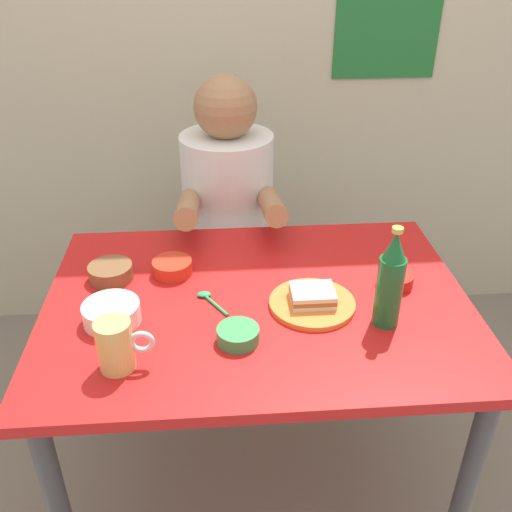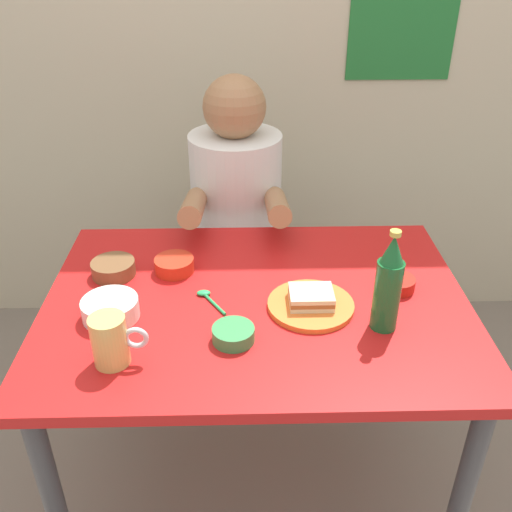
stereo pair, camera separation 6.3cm
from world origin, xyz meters
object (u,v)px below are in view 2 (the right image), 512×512
(dining_table, at_px, (256,327))
(sandwich, at_px, (311,297))
(stool, at_px, (238,289))
(rice_bowl_white, at_px, (110,308))
(person_seated, at_px, (236,192))
(plate_orange, at_px, (311,305))
(beer_mug, at_px, (111,340))
(beer_bottle, at_px, (388,285))

(dining_table, bearing_deg, sandwich, -17.00)
(dining_table, relative_size, stool, 2.44)
(dining_table, bearing_deg, stool, 95.07)
(dining_table, distance_m, rice_bowl_white, 0.39)
(person_seated, distance_m, rice_bowl_white, 0.75)
(plate_orange, relative_size, rice_bowl_white, 1.57)
(stool, bearing_deg, plate_orange, -74.01)
(beer_mug, bearing_deg, person_seated, 72.60)
(person_seated, height_order, sandwich, person_seated)
(stool, bearing_deg, beer_bottle, -64.52)
(beer_bottle, height_order, rice_bowl_white, beer_bottle)
(sandwich, xyz_separation_m, beer_mug, (-0.46, -0.19, 0.03))
(stool, relative_size, beer_mug, 3.57)
(beer_mug, relative_size, rice_bowl_white, 0.90)
(plate_orange, distance_m, rice_bowl_white, 0.50)
(plate_orange, bearing_deg, beer_mug, -157.11)
(dining_table, xyz_separation_m, beer_mug, (-0.32, -0.24, 0.15))
(plate_orange, xyz_separation_m, rice_bowl_white, (-0.50, -0.03, 0.02))
(person_seated, bearing_deg, rice_bowl_white, -114.00)
(sandwich, relative_size, beer_bottle, 0.42)
(dining_table, xyz_separation_m, stool, (-0.06, 0.63, -0.30))
(plate_orange, distance_m, sandwich, 0.02)
(stool, height_order, sandwich, sandwich)
(plate_orange, xyz_separation_m, beer_mug, (-0.46, -0.19, 0.05))
(stool, relative_size, person_seated, 0.63)
(beer_mug, bearing_deg, sandwich, 22.89)
(sandwich, bearing_deg, beer_mug, -157.11)
(dining_table, bearing_deg, rice_bowl_white, -169.18)
(dining_table, xyz_separation_m, sandwich, (0.14, -0.04, 0.13))
(person_seated, xyz_separation_m, beer_bottle, (0.36, -0.74, 0.09))
(sandwich, distance_m, beer_bottle, 0.20)
(stool, height_order, plate_orange, plate_orange)
(dining_table, bearing_deg, beer_bottle, -22.11)
(dining_table, height_order, stool, dining_table)
(stool, distance_m, beer_bottle, 0.98)
(person_seated, height_order, beer_mug, person_seated)
(beer_bottle, bearing_deg, person_seated, 115.82)
(sandwich, height_order, rice_bowl_white, same)
(person_seated, bearing_deg, sandwich, -73.75)
(sandwich, xyz_separation_m, beer_bottle, (0.17, -0.08, 0.09))
(dining_table, distance_m, sandwich, 0.19)
(sandwich, bearing_deg, beer_bottle, -26.05)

